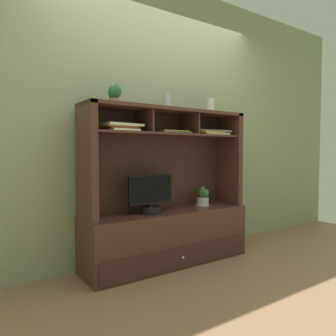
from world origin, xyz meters
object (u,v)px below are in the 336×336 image
tv_monitor (151,197)px  magazine_stack_left (212,133)px  potted_orchid (203,197)px  ceramic_vase (211,106)px  magazine_stack_centre (172,132)px  media_console (167,218)px  diffuser_bottle (167,102)px  magazine_stack_right (121,127)px  potted_succulent (114,94)px

tv_monitor → magazine_stack_left: bearing=1.2°
potted_orchid → ceramic_vase: 0.95m
magazine_stack_centre → ceramic_vase: size_ratio=2.13×
media_console → potted_orchid: (0.46, 0.01, 0.16)m
media_console → diffuser_bottle: bearing=90.0°
media_console → diffuser_bottle: 1.10m
diffuser_bottle → tv_monitor: bearing=-165.8°
tv_monitor → magazine_stack_left: 0.96m
potted_orchid → magazine_stack_right: magazine_stack_right is taller
ceramic_vase → tv_monitor: bearing=-176.8°
potted_succulent → ceramic_vase: potted_succulent is taller
media_console → potted_orchid: media_console is taller
potted_succulent → media_console: bearing=-1.7°
potted_orchid → magazine_stack_right: bearing=-176.4°
magazine_stack_left → ceramic_vase: 0.28m
media_console → potted_orchid: size_ratio=8.11×
potted_succulent → ceramic_vase: size_ratio=1.20×
media_console → tv_monitor: media_console is taller
diffuser_bottle → potted_succulent: bearing=178.8°
ceramic_vase → magazine_stack_left: bearing=-113.3°
magazine_stack_right → diffuser_bottle: (0.51, 0.05, 0.26)m
tv_monitor → ceramic_vase: bearing=3.2°
media_console → magazine_stack_left: bearing=-3.7°
magazine_stack_right → ceramic_vase: 1.08m
magazine_stack_right → potted_succulent: (-0.03, 0.06, 0.28)m
media_console → magazine_stack_right: media_console is taller
tv_monitor → magazine_stack_centre: bearing=2.5°
potted_orchid → diffuser_bottle: (-0.46, -0.01, 0.94)m
diffuser_bottle → potted_succulent: 0.54m
potted_succulent → magazine_stack_left: bearing=-2.7°
tv_monitor → magazine_stack_right: 0.68m
potted_orchid → potted_succulent: bearing=179.9°
tv_monitor → diffuser_bottle: (0.22, 0.05, 0.88)m
diffuser_bottle → ceramic_vase: size_ratio=1.84×
magazine_stack_left → magazine_stack_right: size_ratio=1.18×
diffuser_bottle → magazine_stack_centre: bearing=-64.4°
ceramic_vase → potted_succulent: bearing=178.7°
diffuser_bottle → ceramic_vase: 0.54m
magazine_stack_centre → magazine_stack_right: 0.53m
tv_monitor → magazine_stack_centre: size_ratio=1.42×
magazine_stack_right → potted_succulent: size_ratio=2.06×
potted_orchid → diffuser_bottle: bearing=-178.8°
magazine_stack_right → diffuser_bottle: size_ratio=1.34×
magazine_stack_left → ceramic_vase: bearing=66.7°
tv_monitor → ceramic_vase: size_ratio=3.02×
diffuser_bottle → potted_succulent: diffuser_bottle is taller
potted_succulent → magazine_stack_right: bearing=-63.7°
magazine_stack_left → potted_orchid: bearing=144.3°
magazine_stack_centre → ceramic_vase: ceramic_vase is taller
ceramic_vase → diffuser_bottle: bearing=178.6°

